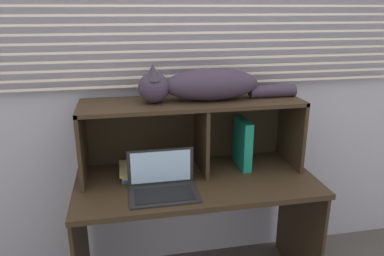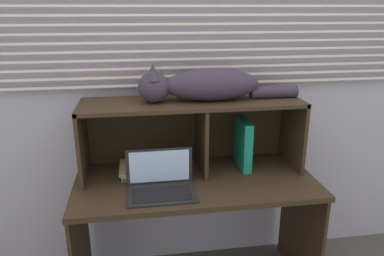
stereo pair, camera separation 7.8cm
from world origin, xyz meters
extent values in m
cube|color=#ABABBD|center=(0.00, 0.55, 1.25)|extent=(4.40, 0.04, 2.50)
cube|color=silver|center=(0.00, 0.50, 1.22)|extent=(2.76, 0.02, 0.01)
cube|color=silver|center=(0.00, 0.50, 1.27)|extent=(2.76, 0.02, 0.01)
cube|color=silver|center=(0.00, 0.50, 1.32)|extent=(2.76, 0.02, 0.01)
cube|color=silver|center=(0.00, 0.50, 1.37)|extent=(2.76, 0.02, 0.01)
cube|color=silver|center=(0.00, 0.50, 1.42)|extent=(2.76, 0.02, 0.01)
cube|color=silver|center=(0.00, 0.50, 1.46)|extent=(2.76, 0.02, 0.01)
cube|color=silver|center=(0.00, 0.50, 1.51)|extent=(2.76, 0.02, 0.01)
cube|color=silver|center=(0.00, 0.50, 1.56)|extent=(2.76, 0.02, 0.01)
cube|color=silver|center=(0.00, 0.50, 1.61)|extent=(2.76, 0.02, 0.01)
cube|color=silver|center=(0.00, 0.50, 1.66)|extent=(2.76, 0.02, 0.01)
cube|color=#332618|center=(0.00, 0.19, 0.72)|extent=(1.33, 0.63, 0.03)
cube|color=#332618|center=(-0.66, 0.19, 0.35)|extent=(0.02, 0.57, 0.71)
cube|color=#332618|center=(0.66, 0.19, 0.35)|extent=(0.02, 0.57, 0.71)
cube|color=#332618|center=(0.00, 0.32, 1.15)|extent=(1.24, 0.36, 0.02)
cube|color=#332618|center=(-0.61, 0.32, 0.95)|extent=(0.02, 0.36, 0.42)
cube|color=#332618|center=(0.61, 0.32, 0.95)|extent=(0.02, 0.36, 0.42)
cube|color=#332618|center=(0.06, 0.32, 0.94)|extent=(0.02, 0.34, 0.40)
cube|color=#2E2517|center=(0.00, 0.50, 0.95)|extent=(1.24, 0.01, 0.42)
ellipsoid|color=#362C3D|center=(0.11, 0.32, 1.25)|extent=(0.54, 0.20, 0.18)
sphere|color=#362C3D|center=(-0.21, 0.32, 1.24)|extent=(0.17, 0.17, 0.17)
cone|color=#342F3A|center=(-0.21, 0.28, 1.32)|extent=(0.08, 0.08, 0.08)
cone|color=#34303E|center=(-0.21, 0.36, 1.32)|extent=(0.08, 0.08, 0.08)
cylinder|color=#362C3D|center=(0.48, 0.32, 1.19)|extent=(0.27, 0.07, 0.07)
cube|color=black|center=(-0.20, 0.04, 0.74)|extent=(0.35, 0.24, 0.01)
cube|color=black|center=(-0.20, 0.16, 0.85)|extent=(0.35, 0.01, 0.20)
cube|color=#ADD1F9|center=(-0.20, 0.15, 0.85)|extent=(0.32, 0.00, 0.17)
cube|color=black|center=(-0.20, 0.03, 0.75)|extent=(0.30, 0.17, 0.00)
cube|color=#16836A|center=(0.31, 0.32, 0.88)|extent=(0.05, 0.22, 0.29)
cube|color=#2E5573|center=(-0.34, 0.32, 0.75)|extent=(0.14, 0.23, 0.02)
cube|color=tan|center=(-0.34, 0.32, 0.77)|extent=(0.14, 0.23, 0.01)
cube|color=tan|center=(-0.35, 0.32, 0.78)|extent=(0.14, 0.23, 0.01)
camera|label=1|loc=(-0.39, -1.65, 1.66)|focal=34.58mm
camera|label=2|loc=(-0.31, -1.66, 1.66)|focal=34.58mm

